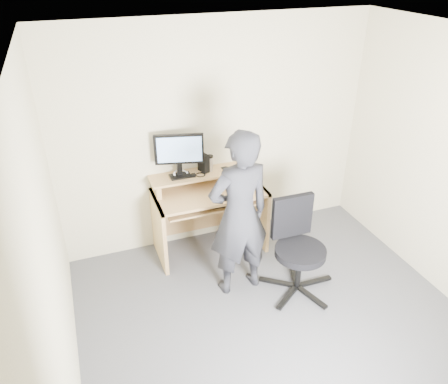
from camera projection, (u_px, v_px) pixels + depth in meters
ground at (283, 334)px, 3.93m from camera, size 3.50×3.50×0.00m
back_wall at (217, 136)px, 4.75m from camera, size 3.50×0.02×2.50m
ceiling at (310, 47)px, 2.71m from camera, size 3.50×3.50×0.02m
desk at (207, 204)px, 4.85m from camera, size 1.20×0.60×0.91m
monitor at (179, 152)px, 4.50m from camera, size 0.50×0.16×0.48m
external_drive at (204, 163)px, 4.71m from camera, size 0.11×0.15×0.20m
travel_mug at (210, 164)px, 4.73m from camera, size 0.09×0.09×0.16m
smartphone at (226, 169)px, 4.78m from camera, size 0.09×0.14×0.01m
charger at (193, 175)px, 4.63m from camera, size 0.05×0.04×0.03m
headphones at (181, 174)px, 4.67m from camera, size 0.16×0.16×0.06m
keyboard at (203, 204)px, 4.62m from camera, size 0.49×0.26×0.03m
mouse at (243, 189)px, 4.70m from camera, size 0.10×0.07×0.04m
office_chair at (297, 243)px, 4.25m from camera, size 0.72×0.76×0.95m
person at (239, 215)px, 4.08m from camera, size 0.65×0.46×1.70m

